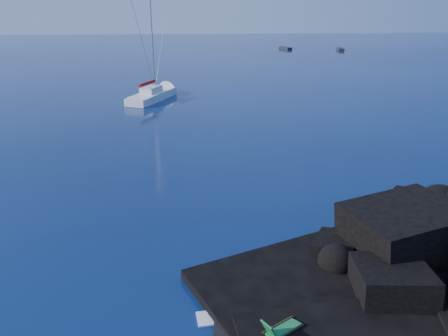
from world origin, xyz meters
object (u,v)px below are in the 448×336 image
object	(u,v)px
sailboat	(154,99)
distant_boat_b	(340,50)
deck_chair	(283,324)
distant_boat_a	(285,49)

from	to	relation	value
sailboat	distant_boat_b	distance (m)	83.20
deck_chair	distant_boat_b	size ratio (longest dim) A/B	0.32
deck_chair	distant_boat_a	world-z (taller)	deck_chair
distant_boat_a	deck_chair	bearing A→B (deg)	-122.12
distant_boat_b	sailboat	bearing A→B (deg)	-116.66
sailboat	deck_chair	distance (m)	47.72
sailboat	deck_chair	world-z (taller)	sailboat
distant_boat_a	distant_boat_b	bearing A→B (deg)	-37.36
sailboat	distant_boat_a	xyz separation A→B (m)	(34.86, 71.54, 0.00)
deck_chair	distant_boat_a	size ratio (longest dim) A/B	0.32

